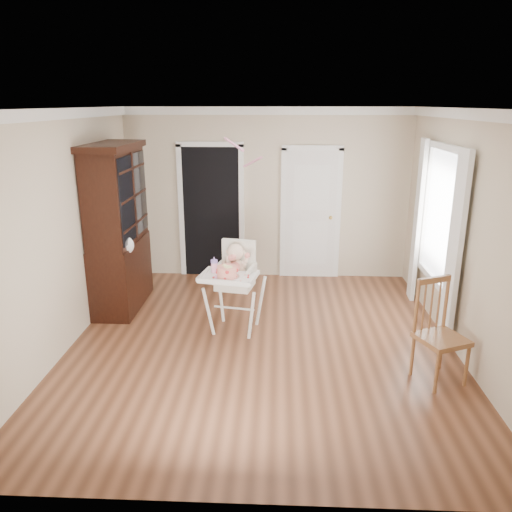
{
  "coord_description": "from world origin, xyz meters",
  "views": [
    {
      "loc": [
        0.18,
        -5.39,
        2.75
      ],
      "look_at": [
        -0.08,
        0.27,
        1.01
      ],
      "focal_mm": 35.0,
      "sensor_mm": 36.0,
      "label": 1
    }
  ],
  "objects_px": {
    "high_chair": "(235,276)",
    "dining_chair": "(439,335)",
    "cake": "(227,272)",
    "sippy_cup": "(214,266)",
    "china_cabinet": "(118,228)"
  },
  "relations": [
    {
      "from": "sippy_cup",
      "to": "china_cabinet",
      "type": "relative_size",
      "value": 0.09
    },
    {
      "from": "dining_chair",
      "to": "cake",
      "type": "bearing_deg",
      "value": 136.91
    },
    {
      "from": "high_chair",
      "to": "china_cabinet",
      "type": "relative_size",
      "value": 0.51
    },
    {
      "from": "high_chair",
      "to": "sippy_cup",
      "type": "distance_m",
      "value": 0.32
    },
    {
      "from": "sippy_cup",
      "to": "china_cabinet",
      "type": "height_order",
      "value": "china_cabinet"
    },
    {
      "from": "cake",
      "to": "dining_chair",
      "type": "distance_m",
      "value": 2.41
    },
    {
      "from": "high_chair",
      "to": "china_cabinet",
      "type": "distance_m",
      "value": 1.84
    },
    {
      "from": "high_chair",
      "to": "dining_chair",
      "type": "xyz_separation_m",
      "value": [
        2.18,
        -1.08,
        -0.22
      ]
    },
    {
      "from": "dining_chair",
      "to": "china_cabinet",
      "type": "bearing_deg",
      "value": 131.13
    },
    {
      "from": "sippy_cup",
      "to": "dining_chair",
      "type": "xyz_separation_m",
      "value": [
        2.41,
        -0.95,
        -0.39
      ]
    },
    {
      "from": "china_cabinet",
      "to": "high_chair",
      "type": "bearing_deg",
      "value": -23.59
    },
    {
      "from": "cake",
      "to": "dining_chair",
      "type": "relative_size",
      "value": 0.28
    },
    {
      "from": "cake",
      "to": "sippy_cup",
      "type": "relative_size",
      "value": 1.48
    },
    {
      "from": "sippy_cup",
      "to": "dining_chair",
      "type": "bearing_deg",
      "value": -21.57
    },
    {
      "from": "sippy_cup",
      "to": "china_cabinet",
      "type": "xyz_separation_m",
      "value": [
        -1.41,
        0.84,
        0.24
      ]
    }
  ]
}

